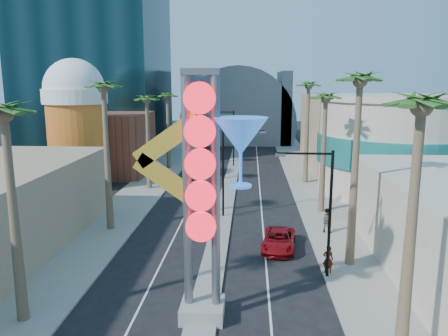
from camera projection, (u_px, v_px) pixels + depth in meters
sidewalk_west at (155, 179)px, 54.44m from camera, size 5.00×100.00×0.15m
sidewalk_east at (308, 181)px, 53.31m from camera, size 5.00×100.00×0.15m
median at (232, 175)px, 56.82m from camera, size 1.60×84.00×0.15m
brick_filler_west at (110, 144)px, 57.01m from camera, size 10.00×10.00×8.00m
filler_east at (342, 130)px, 64.71m from camera, size 10.00×20.00×10.00m
beer_mug at (76, 120)px, 48.49m from camera, size 7.00×7.00×14.50m
turquoise_building at (396, 145)px, 46.91m from camera, size 16.60×16.60×10.60m
canopy at (239, 120)px, 89.30m from camera, size 22.00×16.00×22.00m
neon_sign at (218, 179)px, 21.05m from camera, size 6.53×2.60×12.55m
streetlight_0 at (229, 164)px, 38.23m from camera, size 3.79×0.25×8.00m
streetlight_1 at (230, 133)px, 61.80m from camera, size 3.79×0.25×8.00m
streetlight_2 at (323, 203)px, 26.12m from camera, size 3.45×0.25×8.00m
palm_0 at (5, 126)px, 20.19m from camera, size 2.40×2.40×11.70m
palm_1 at (104, 97)px, 33.73m from camera, size 2.40×2.40×12.70m
palm_2 at (147, 105)px, 47.70m from camera, size 2.40×2.40×11.20m
palm_3 at (167, 100)px, 59.45m from camera, size 2.40×2.40×11.20m
palm_4 at (420, 122)px, 17.07m from camera, size 2.40×2.40×12.20m
palm_5 at (359, 93)px, 26.70m from camera, size 2.40×2.40×13.20m
palm_6 at (326, 105)px, 38.71m from camera, size 2.40×2.40×11.70m
palm_7 at (308, 92)px, 50.29m from camera, size 2.40×2.40×12.70m
red_pickup at (279, 240)px, 31.60m from camera, size 2.88×5.18×1.37m
pedestrian_a at (328, 259)px, 27.25m from camera, size 0.70×0.51×1.78m
pedestrian_b at (327, 220)px, 34.67m from camera, size 1.20×1.12×1.97m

